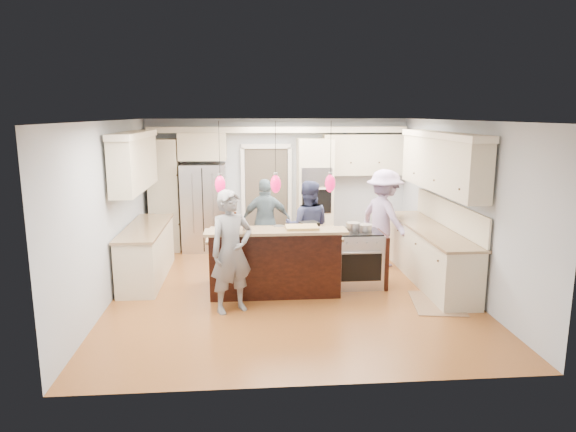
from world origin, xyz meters
The scene contains 23 objects.
ground_plane centered at (0.00, 0.00, 0.00)m, with size 6.00×6.00×0.00m, color #A3582C.
room_shell centered at (0.00, 0.00, 1.82)m, with size 5.54×6.04×2.72m.
refrigerator centered at (-1.55, 2.64, 0.90)m, with size 0.90×0.70×1.80m, color #B7B7BC.
oven_column centered at (0.75, 2.67, 1.15)m, with size 0.72×0.69×2.30m.
back_upper_cabinets centered at (-0.75, 2.76, 1.67)m, with size 5.30×0.61×2.54m.
right_counter_run centered at (2.44, 0.30, 1.06)m, with size 0.64×3.10×2.51m.
left_cabinets centered at (-2.44, 0.80, 1.06)m, with size 0.64×2.30×2.51m.
kitchen_island centered at (-0.25, 0.07, 0.48)m, with size 2.10×1.46×1.12m.
island_range centered at (1.16, 0.15, 0.46)m, with size 0.82×0.71×0.92m.
pendant_lights centered at (-0.25, -0.51, 1.80)m, with size 1.75×0.15×1.03m.
person_bar_end centered at (-0.90, -0.83, 0.88)m, with size 0.64×0.42×1.77m, color slate.
person_far_left centered at (0.40, 0.96, 0.83)m, with size 0.80×0.63×1.65m, color navy.
person_far_right centered at (-0.32, 1.60, 0.80)m, with size 0.94×0.39×1.61m, color slate.
person_range_side centered at (1.86, 1.23, 0.90)m, with size 1.17×0.67×1.80m, color #9B88B7.
floor_rug centered at (2.15, -0.79, 0.01)m, with size 0.71×1.03×0.01m, color #937050.
water_bottle centered at (-0.87, -0.48, 1.25)m, with size 0.06×0.06×0.27m, color silver.
beer_bottle_a centered at (-0.96, -0.53, 1.24)m, with size 0.06×0.06×0.24m, color #45210C.
beer_bottle_b centered at (-0.86, -0.60, 1.25)m, with size 0.07×0.07×0.26m, color #45210C.
beer_bottle_c centered at (-0.86, -0.48, 1.26)m, with size 0.07×0.07×0.27m, color #45210C.
drink_can centered at (-0.71, -0.50, 1.18)m, with size 0.06×0.06×0.12m, color #B7B7BC.
cutting_board centered at (0.14, -0.47, 1.14)m, with size 0.48×0.34×0.04m, color tan.
pot_large centered at (1.06, 0.20, 0.99)m, with size 0.23×0.23×0.13m, color #B7B7BC.
pot_small centered at (1.24, 0.14, 0.98)m, with size 0.23×0.23×0.11m, color #B7B7BC.
Camera 1 is at (-0.67, -7.89, 2.81)m, focal length 32.00 mm.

